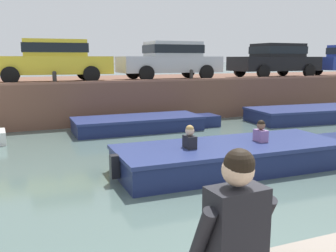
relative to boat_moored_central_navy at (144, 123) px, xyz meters
The scene contains 12 objects.
ground_plane 4.31m from the boat_moored_central_navy, 105.49° to the right, with size 400.00×400.00×0.00m, color #4C605B.
far_quay_wall 4.50m from the boat_moored_central_navy, 104.88° to the left, with size 60.00×6.00×1.54m, color brown.
far_wall_coping 2.28m from the boat_moored_central_navy, 128.52° to the left, with size 60.00×0.24×0.08m, color brown.
boat_moored_central_navy is the anchor object (origin of this frame).
boat_moored_east_navy 7.21m from the boat_moored_central_navy, ahead, with size 6.52×2.37×0.52m.
motorboat_passing 5.07m from the boat_moored_central_navy, 83.59° to the right, with size 6.19×1.94×1.05m.
car_left_inner_yellow 4.33m from the boat_moored_central_navy, 134.36° to the left, with size 4.42×2.10×1.54m.
car_centre_silver 4.03m from the boat_moored_central_navy, 52.01° to the left, with size 4.17×1.94×1.54m.
car_right_inner_black 8.20m from the boat_moored_central_navy, 19.89° to the left, with size 4.19×2.04×1.54m.
mooring_bollard_mid 3.46m from the boat_moored_central_navy, 149.55° to the left, with size 0.15×0.15×0.44m.
mooring_bollard_east 3.36m from the boat_moored_central_navy, 31.83° to the left, with size 0.15×0.15×0.44m.
person_seated_left 10.40m from the boat_moored_central_navy, 105.43° to the right, with size 0.55×0.54×0.97m.
Camera 1 is at (-2.81, -2.25, 2.40)m, focal length 40.00 mm.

